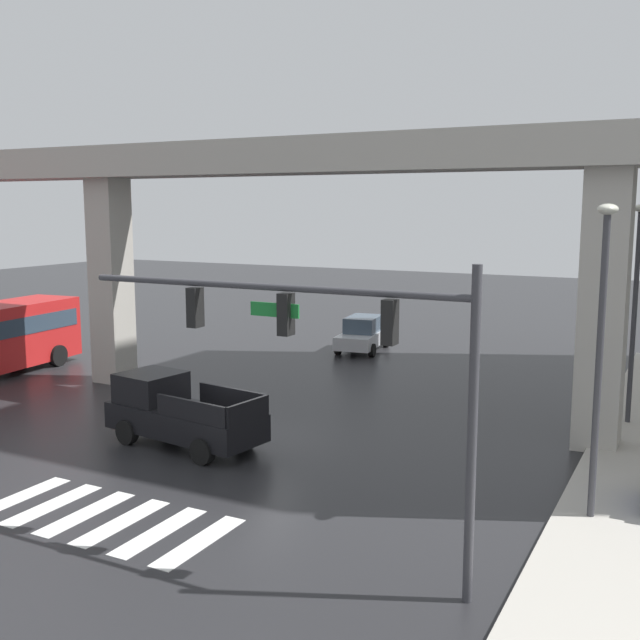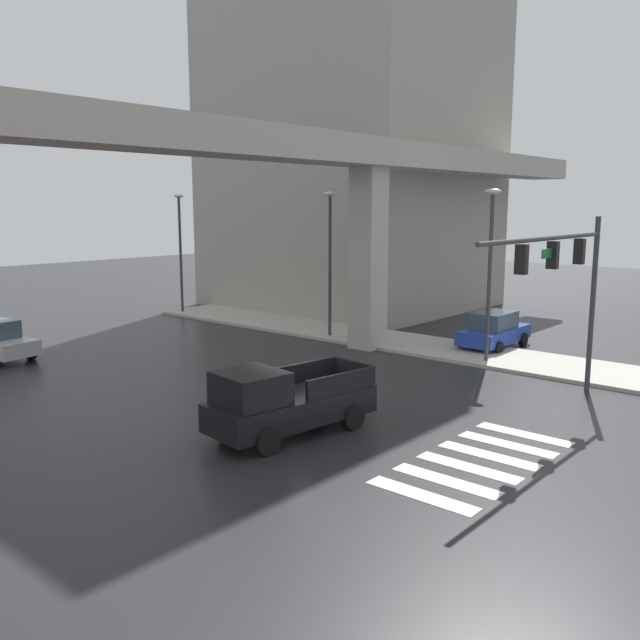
# 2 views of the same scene
# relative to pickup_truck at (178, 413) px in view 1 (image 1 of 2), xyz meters

# --- Properties ---
(ground_plane) EXTENTS (120.00, 120.00, 0.00)m
(ground_plane) POSITION_rel_pickup_truck_xyz_m (1.87, 1.14, -0.99)
(ground_plane) COLOR #232326
(crosswalk_stripes) EXTENTS (6.05, 2.80, 0.01)m
(crosswalk_stripes) POSITION_rel_pickup_truck_xyz_m (1.87, -5.21, -0.98)
(crosswalk_stripes) COLOR silver
(crosswalk_stripes) RESTS_ON ground
(elevated_overpass) EXTENTS (59.02, 2.27, 9.48)m
(elevated_overpass) POSITION_rel_pickup_truck_xyz_m (1.87, 5.52, 7.19)
(elevated_overpass) COLOR #ADA89E
(elevated_overpass) RESTS_ON ground
(pickup_truck) EXTENTS (5.31, 2.61, 2.08)m
(pickup_truck) POSITION_rel_pickup_truck_xyz_m (0.00, 0.00, 0.00)
(pickup_truck) COLOR black
(pickup_truck) RESTS_ON ground
(sedan_silver) EXTENTS (2.40, 4.50, 1.72)m
(sedan_silver) POSITION_rel_pickup_truck_xyz_m (-1.15, 16.28, -0.14)
(sedan_silver) COLOR #A8AAAF
(sedan_silver) RESTS_ON ground
(traffic_signal_mast) EXTENTS (8.69, 0.32, 6.20)m
(traffic_signal_mast) POSITION_rel_pickup_truck_xyz_m (7.81, -4.94, 3.57)
(traffic_signal_mast) COLOR #38383D
(traffic_signal_mast) RESTS_ON ground
(street_lamp_near_corner) EXTENTS (0.44, 0.70, 7.24)m
(street_lamp_near_corner) POSITION_rel_pickup_truck_xyz_m (11.97, -0.23, 3.57)
(street_lamp_near_corner) COLOR #38383D
(street_lamp_near_corner) RESTS_ON ground
(street_lamp_mid_block) EXTENTS (0.44, 0.70, 7.24)m
(street_lamp_mid_block) POSITION_rel_pickup_truck_xyz_m (11.97, 8.32, 3.57)
(street_lamp_mid_block) COLOR #38383D
(street_lamp_mid_block) RESTS_ON ground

